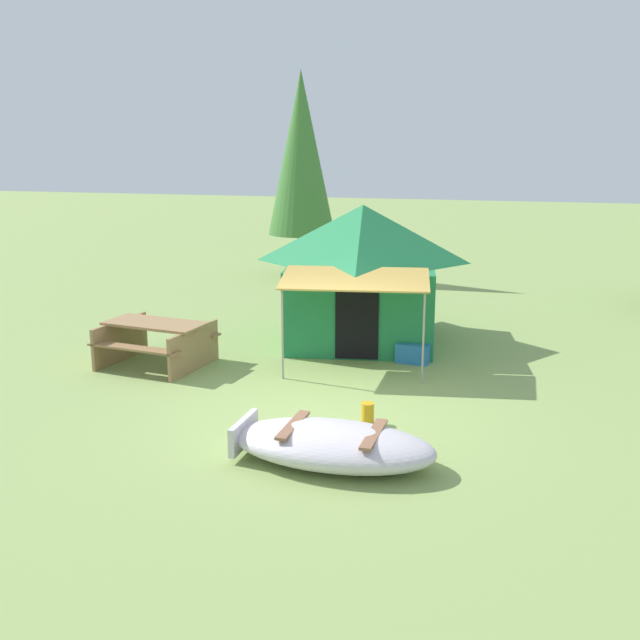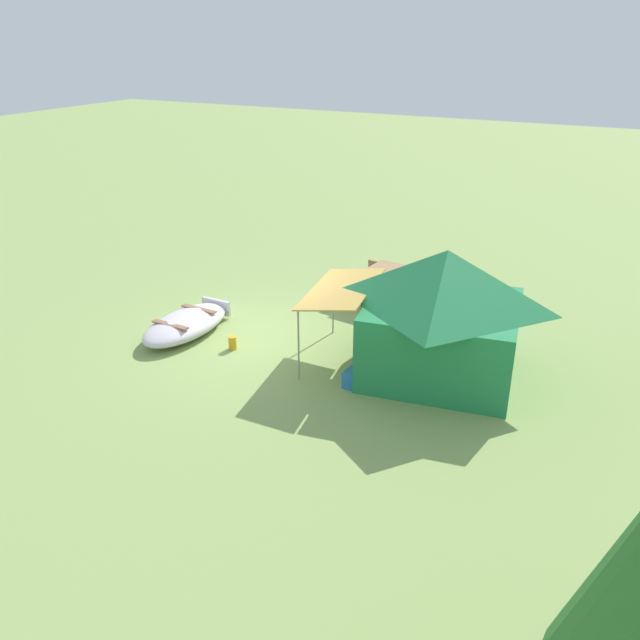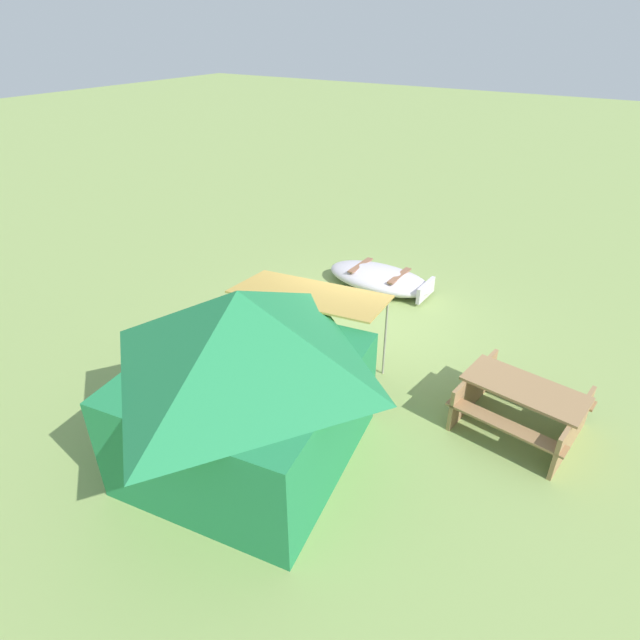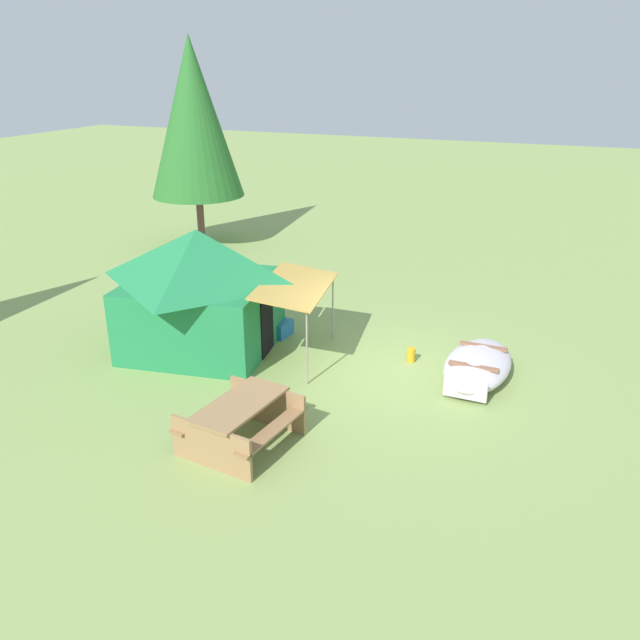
# 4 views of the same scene
# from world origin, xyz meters

# --- Properties ---
(ground_plane) EXTENTS (80.00, 80.00, 0.00)m
(ground_plane) POSITION_xyz_m (0.00, 0.00, 0.00)
(ground_plane) COLOR #88A157
(beached_rowboat) EXTENTS (2.55, 1.32, 0.47)m
(beached_rowboat) POSITION_xyz_m (0.59, -1.77, 0.25)
(beached_rowboat) COLOR silver
(beached_rowboat) RESTS_ON ground_plane
(canvas_cabin_tent) EXTENTS (3.35, 4.62, 2.63)m
(canvas_cabin_tent) POSITION_xyz_m (-0.26, 3.95, 1.36)
(canvas_cabin_tent) COLOR #217E47
(canvas_cabin_tent) RESTS_ON ground_plane
(picnic_table) EXTENTS (1.91, 1.71, 0.77)m
(picnic_table) POSITION_xyz_m (-3.33, 1.36, 0.48)
(picnic_table) COLOR #9B754C
(picnic_table) RESTS_ON ground_plane
(cooler_box) EXTENTS (0.61, 0.42, 0.34)m
(cooler_box) POSITION_xyz_m (0.95, 2.68, 0.17)
(cooler_box) COLOR #256DB2
(cooler_box) RESTS_ON ground_plane
(fuel_can) EXTENTS (0.24, 0.24, 0.30)m
(fuel_can) POSITION_xyz_m (0.75, -0.39, 0.15)
(fuel_can) COLOR gold
(fuel_can) RESTS_ON ground_plane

